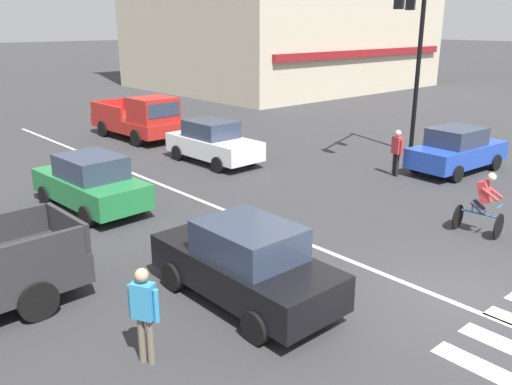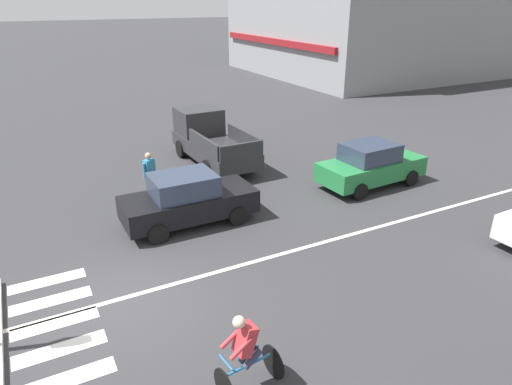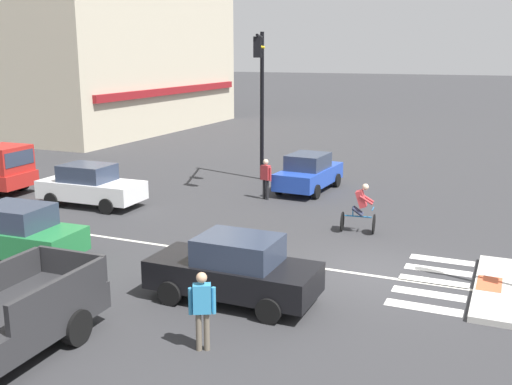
{
  "view_description": "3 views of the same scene",
  "coord_description": "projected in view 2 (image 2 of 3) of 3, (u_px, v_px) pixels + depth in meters",
  "views": [
    {
      "loc": [
        -9.36,
        -4.43,
        5.27
      ],
      "look_at": [
        -1.02,
        4.94,
        1.26
      ],
      "focal_mm": 37.53,
      "sensor_mm": 36.0,
      "label": 1
    },
    {
      "loc": [
        9.22,
        -1.4,
        6.57
      ],
      "look_at": [
        -1.5,
        4.24,
        1.4
      ],
      "focal_mm": 32.27,
      "sensor_mm": 36.0,
      "label": 2
    },
    {
      "loc": [
        -15.62,
        -3.15,
        5.91
      ],
      "look_at": [
        -0.16,
        3.53,
        1.98
      ],
      "focal_mm": 42.46,
      "sensor_mm": 36.0,
      "label": 3
    }
  ],
  "objects": [
    {
      "name": "crosswalk_stripe_c",
      "position": [
        55.0,
        323.0,
        10.03
      ],
      "size": [
        0.44,
        1.8,
        0.01
      ],
      "primitive_type": "cube",
      "color": "silver",
      "rests_on": "ground"
    },
    {
      "name": "crosswalk_stripe_e",
      "position": [
        66.0,
        380.0,
        8.55
      ],
      "size": [
        0.44,
        1.8,
        0.01
      ],
      "primitive_type": "cube",
      "color": "silver",
      "rests_on": "ground"
    },
    {
      "name": "pickup_truck_charcoal_cross_left",
      "position": [
        210.0,
        139.0,
        19.6
      ],
      "size": [
        5.14,
        2.15,
        2.08
      ],
      "color": "#2D2D30",
      "rests_on": "ground"
    },
    {
      "name": "car_green_westbound_far",
      "position": [
        371.0,
        165.0,
        17.09
      ],
      "size": [
        2.01,
        4.18,
        1.64
      ],
      "color": "#237A3D",
      "rests_on": "ground"
    },
    {
      "name": "ground_plane",
      "position": [
        125.0,
        304.0,
        10.68
      ],
      "size": [
        300.0,
        300.0,
        0.0
      ],
      "primitive_type": "plane",
      "color": "#333335"
    },
    {
      "name": "crosswalk_stripe_b",
      "position": [
        51.0,
        301.0,
        10.77
      ],
      "size": [
        0.44,
        1.8,
        0.01
      ],
      "primitive_type": "cube",
      "color": "silver",
      "rests_on": "ground"
    },
    {
      "name": "cyclist",
      "position": [
        246.0,
        352.0,
        8.01
      ],
      "size": [
        0.77,
        1.15,
        1.68
      ],
      "color": "black",
      "rests_on": "ground"
    },
    {
      "name": "car_black_westbound_near",
      "position": [
        188.0,
        199.0,
        14.18
      ],
      "size": [
        1.85,
        4.1,
        1.64
      ],
      "color": "black",
      "rests_on": "ground"
    },
    {
      "name": "crosswalk_stripe_d",
      "position": [
        60.0,
        349.0,
        9.29
      ],
      "size": [
        0.44,
        1.8,
        0.01
      ],
      "primitive_type": "cube",
      "color": "silver",
      "rests_on": "ground"
    },
    {
      "name": "pedestrian_at_curb_left",
      "position": [
        150.0,
        172.0,
        15.94
      ],
      "size": [
        0.36,
        0.5,
        1.67
      ],
      "color": "#6B6051",
      "rests_on": "ground"
    },
    {
      "name": "crosswalk_stripe_a",
      "position": [
        47.0,
        281.0,
        11.51
      ],
      "size": [
        0.44,
        1.8,
        0.01
      ],
      "primitive_type": "cube",
      "color": "silver",
      "rests_on": "ground"
    },
    {
      "name": "lane_centre_line",
      "position": [
        428.0,
        213.0,
        15.15
      ],
      "size": [
        0.14,
        28.0,
        0.01
      ],
      "primitive_type": "cube",
      "color": "silver",
      "rests_on": "ground"
    }
  ]
}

